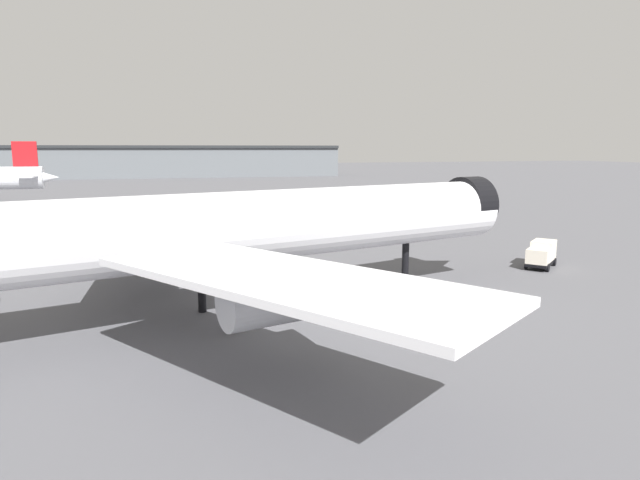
{
  "coord_description": "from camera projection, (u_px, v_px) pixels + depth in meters",
  "views": [
    {
      "loc": [
        -9.1,
        -42.96,
        13.54
      ],
      "look_at": [
        5.17,
        1.53,
        5.68
      ],
      "focal_mm": 30.64,
      "sensor_mm": 36.0,
      "label": 1
    }
  ],
  "objects": [
    {
      "name": "terminal_building",
      "position": [
        101.0,
        161.0,
        250.31
      ],
      "size": [
        219.79,
        32.88,
        25.31
      ],
      "rotation": [
        0.0,
        0.0,
        -0.05
      ],
      "color": "slate",
      "rests_on": "ground"
    },
    {
      "name": "airliner_near_gate",
      "position": [
        240.0,
        229.0,
        43.23
      ],
      "size": [
        59.11,
        52.97,
        16.47
      ],
      "rotation": [
        0.0,
        0.0,
        0.24
      ],
      "color": "white",
      "rests_on": "ground"
    },
    {
      "name": "ground",
      "position": [
        266.0,
        313.0,
        45.33
      ],
      "size": [
        900.0,
        900.0,
        0.0
      ],
      "primitive_type": "plane",
      "color": "#56565B"
    },
    {
      "name": "service_truck_front",
      "position": [
        541.0,
        254.0,
        62.6
      ],
      "size": [
        5.73,
        5.24,
        3.0
      ],
      "rotation": [
        0.0,
        0.0,
        3.82
      ],
      "color": "black",
      "rests_on": "ground"
    }
  ]
}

